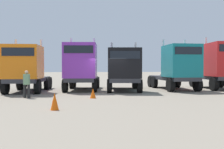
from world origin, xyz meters
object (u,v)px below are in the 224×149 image
object	(u,v)px
semi_truck_black	(124,69)
visitor_with_camera	(27,82)
semi_truck_purple	(81,66)
semi_truck_red	(221,65)
semi_truck_teal	(178,67)
traffic_cone_far	(55,101)
semi_truck_orange	(26,68)
traffic_cone_mid	(93,93)

from	to	relation	value
semi_truck_black	visitor_with_camera	distance (m)	7.42
semi_truck_purple	semi_truck_red	world-z (taller)	semi_truck_red
semi_truck_black	semi_truck_red	bearing A→B (deg)	101.09
visitor_with_camera	semi_truck_teal	bearing A→B (deg)	-48.49
semi_truck_teal	traffic_cone_far	size ratio (longest dim) A/B	8.49
semi_truck_orange	traffic_cone_far	bearing A→B (deg)	22.69
semi_truck_purple	semi_truck_black	xyz separation A→B (m)	(3.27, -0.78, -0.24)
semi_truck_orange	visitor_with_camera	bearing A→B (deg)	15.62
semi_truck_black	semi_truck_teal	distance (m)	4.54
semi_truck_black	traffic_cone_far	bearing A→B (deg)	-21.31
visitor_with_camera	traffic_cone_mid	bearing A→B (deg)	-76.83
semi_truck_purple	traffic_cone_far	xyz separation A→B (m)	(-1.14, -8.80, -1.57)
traffic_cone_mid	traffic_cone_far	size ratio (longest dim) A/B	0.79
semi_truck_orange	semi_truck_red	distance (m)	15.70
semi_truck_black	traffic_cone_far	xyz separation A→B (m)	(-4.41, -8.02, -1.33)
semi_truck_purple	visitor_with_camera	bearing A→B (deg)	-31.94
semi_truck_orange	semi_truck_teal	distance (m)	11.86
semi_truck_black	semi_truck_teal	bearing A→B (deg)	102.50
semi_truck_purple	semi_truck_teal	bearing A→B (deg)	93.66
visitor_with_camera	traffic_cone_far	distance (m)	5.15
semi_truck_purple	traffic_cone_far	world-z (taller)	semi_truck_purple
semi_truck_teal	semi_truck_red	distance (m)	3.83
semi_truck_red	traffic_cone_mid	world-z (taller)	semi_truck_red
semi_truck_orange	traffic_cone_far	world-z (taller)	semi_truck_orange
semi_truck_orange	visitor_with_camera	xyz separation A→B (m)	(0.78, -3.35, -0.85)
semi_truck_red	traffic_cone_far	bearing A→B (deg)	-52.21
semi_truck_teal	semi_truck_red	size ratio (longest dim) A/B	1.08
semi_truck_red	traffic_cone_mid	distance (m)	11.97
semi_truck_black	semi_truck_red	xyz separation A→B (m)	(8.34, 0.52, 0.33)
semi_truck_purple	semi_truck_red	size ratio (longest dim) A/B	1.01
semi_truck_orange	semi_truck_purple	size ratio (longest dim) A/B	1.00
traffic_cone_far	semi_truck_black	bearing A→B (deg)	61.17
semi_truck_orange	semi_truck_purple	xyz separation A→B (m)	(4.07, 0.81, 0.13)
semi_truck_orange	semi_truck_red	xyz separation A→B (m)	(15.69, 0.55, 0.23)
semi_truck_black	semi_truck_teal	size ratio (longest dim) A/B	0.99
semi_truck_orange	visitor_with_camera	distance (m)	3.54
visitor_with_camera	semi_truck_black	bearing A→B (deg)	-40.06
semi_truck_orange	traffic_cone_mid	bearing A→B (deg)	52.36
semi_truck_black	traffic_cone_mid	bearing A→B (deg)	-25.07
semi_truck_purple	semi_truck_red	xyz separation A→B (m)	(11.61, -0.26, 0.10)
semi_truck_teal	visitor_with_camera	distance (m)	11.74
semi_truck_orange	semi_truck_black	world-z (taller)	semi_truck_orange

